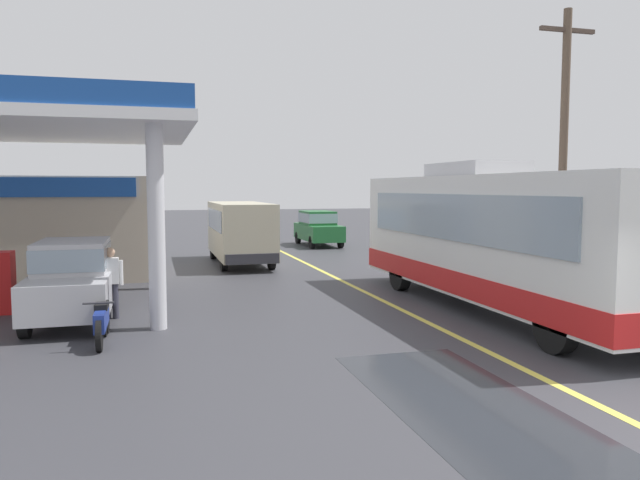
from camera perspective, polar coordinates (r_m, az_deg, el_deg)
The scene contains 11 objects.
ground at distance 26.75m, azimuth -2.64°, elevation -1.58°, with size 120.00×120.00×0.00m, color #38383D.
lane_divider_stripe at distance 21.94m, azimuth 0.28°, elevation -2.99°, with size 0.16×50.00×0.01m, color #D8CC4C.
wet_puddle_patch at distance 8.97m, azimuth 13.77°, elevation -14.88°, with size 2.21×5.47×0.01m, color #26282D.
coach_bus_main at distance 15.55m, azimuth 16.16°, elevation -0.08°, with size 2.60×11.04×3.69m.
gas_station_roadside at distance 20.46m, azimuth -25.79°, elevation 3.32°, with size 9.10×11.95×5.10m.
car_at_pump at distance 14.96m, azimuth -22.28°, elevation -3.16°, with size 1.70×4.20×1.82m.
minibus_opposing_lane at distance 24.26m, azimuth -7.56°, elevation 1.21°, with size 2.04×6.13×2.44m.
motorcycle_parked_forecourt at distance 12.58m, azimuth -19.93°, elevation -7.19°, with size 0.55×1.80×0.92m.
pedestrian_near_pump at distance 14.76m, azimuth -19.14°, elevation -3.49°, with size 0.55×0.22×1.66m.
car_trailing_behind_bus at distance 31.85m, azimuth -0.19°, elevation 1.30°, with size 1.70×4.20×1.82m.
utility_pole_roadside at distance 19.27m, azimuth 22.00°, elevation 8.27°, with size 1.80×0.24×8.17m.
Camera 1 is at (-5.92, -5.91, 3.02)m, focal length 33.89 mm.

